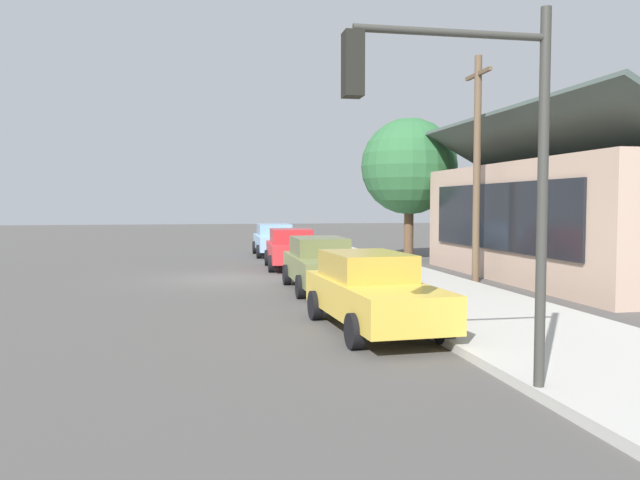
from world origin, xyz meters
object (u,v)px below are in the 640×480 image
(car_mustard, at_px, (372,291))
(shade_tree, at_px, (409,167))
(car_skyblue, at_px, (275,239))
(fire_hydrant_red, at_px, (331,258))
(traffic_light_main, at_px, (468,137))
(car_cherry, at_px, (292,248))
(car_olive, at_px, (321,263))
(utility_pole_wooden, at_px, (477,165))

(car_mustard, relative_size, shade_tree, 0.75)
(car_skyblue, bearing_deg, fire_hydrant_red, 11.20)
(traffic_light_main, xyz_separation_m, fire_hydrant_red, (-16.47, 1.66, -2.99))
(car_cherry, bearing_deg, fire_hydrant_red, 52.74)
(car_olive, distance_m, traffic_light_main, 11.37)
(car_cherry, relative_size, traffic_light_main, 0.85)
(car_cherry, relative_size, fire_hydrant_red, 6.25)
(shade_tree, bearing_deg, car_olive, -32.73)
(car_olive, relative_size, shade_tree, 0.74)
(car_skyblue, distance_m, car_cherry, 6.38)
(fire_hydrant_red, bearing_deg, car_cherry, -130.21)
(shade_tree, height_order, utility_pole_wooden, utility_pole_wooden)
(car_mustard, bearing_deg, traffic_light_main, -4.28)
(traffic_light_main, bearing_deg, fire_hydrant_red, 174.25)
(car_cherry, distance_m, traffic_light_main, 17.86)
(car_skyblue, bearing_deg, utility_pole_wooden, 25.03)
(utility_pole_wooden, bearing_deg, car_olive, -80.28)
(car_cherry, distance_m, utility_pole_wooden, 8.43)
(car_mustard, relative_size, fire_hydrant_red, 6.92)
(traffic_light_main, bearing_deg, car_mustard, 179.01)
(car_skyblue, relative_size, car_mustard, 0.98)
(car_mustard, bearing_deg, car_cherry, 175.93)
(car_skyblue, distance_m, traffic_light_main, 24.19)
(traffic_light_main, height_order, utility_pole_wooden, utility_pole_wooden)
(car_skyblue, height_order, traffic_light_main, traffic_light_main)
(traffic_light_main, bearing_deg, car_cherry, 179.16)
(car_mustard, distance_m, traffic_light_main, 5.58)
(shade_tree, height_order, traffic_light_main, shade_tree)
(car_cherry, xyz_separation_m, fire_hydrant_red, (1.18, 1.40, -0.32))
(car_cherry, bearing_deg, car_skyblue, -177.58)
(car_mustard, bearing_deg, shade_tree, 155.22)
(car_skyblue, bearing_deg, car_olive, 0.61)
(car_cherry, distance_m, car_mustard, 12.76)
(car_skyblue, xyz_separation_m, car_mustard, (19.14, -0.23, -0.00))
(traffic_light_main, bearing_deg, shade_tree, 163.15)
(car_cherry, distance_m, fire_hydrant_red, 1.86)
(car_cherry, bearing_deg, utility_pole_wooden, 46.52)
(car_olive, xyz_separation_m, shade_tree, (-9.26, 5.95, 3.52))
(car_olive, bearing_deg, utility_pole_wooden, 100.33)
(traffic_light_main, xyz_separation_m, utility_pole_wooden, (-11.98, 5.66, 0.44))
(car_cherry, distance_m, car_olive, 6.61)
(car_olive, distance_m, utility_pole_wooden, 6.36)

